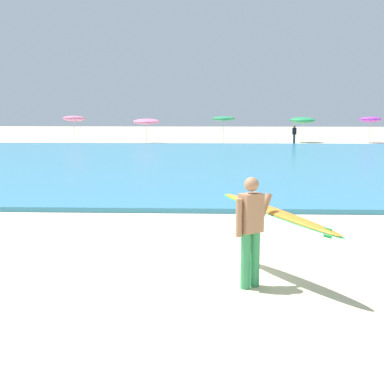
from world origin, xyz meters
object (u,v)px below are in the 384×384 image
at_px(surfer_with_board, 264,220).
at_px(beach_umbrella_0, 74,119).
at_px(beach_umbrella_4, 370,119).
at_px(beachgoer_near_row_left, 294,134).
at_px(beach_umbrella_1, 146,121).
at_px(beach_umbrella_2, 224,119).
at_px(beach_umbrella_3, 303,120).

relative_size(surfer_with_board, beach_umbrella_0, 1.04).
bearing_deg(beach_umbrella_4, beachgoer_near_row_left, -155.78).
relative_size(beach_umbrella_0, beach_umbrella_1, 1.05).
bearing_deg(beach_umbrella_2, surfer_with_board, -90.13).
bearing_deg(beachgoer_near_row_left, beach_umbrella_1, 170.96).
xyz_separation_m(surfer_with_board, beachgoer_near_row_left, (5.71, 33.80, -0.19)).
xyz_separation_m(surfer_with_board, beach_umbrella_1, (-6.42, 35.73, 0.78)).
height_order(surfer_with_board, beach_umbrella_0, beach_umbrella_0).
distance_m(beach_umbrella_0, beachgoer_near_row_left, 18.29).
xyz_separation_m(surfer_with_board, beach_umbrella_0, (-12.47, 35.36, 1.02)).
distance_m(beach_umbrella_1, beach_umbrella_3, 13.43).
bearing_deg(beach_umbrella_3, beach_umbrella_2, -162.62).
relative_size(beach_umbrella_2, beach_umbrella_3, 1.02).
xyz_separation_m(beach_umbrella_0, beach_umbrella_2, (12.55, -0.21, 0.01)).
bearing_deg(beach_umbrella_1, beach_umbrella_4, 3.49).
xyz_separation_m(beach_umbrella_4, beachgoer_near_row_left, (-6.86, -3.09, -1.13)).
bearing_deg(beach_umbrella_0, beach_umbrella_3, 5.68).
relative_size(beach_umbrella_0, beach_umbrella_2, 1.05).
bearing_deg(beach_umbrella_0, beach_umbrella_1, 3.55).
distance_m(beach_umbrella_1, beach_umbrella_4, 19.03).
xyz_separation_m(beach_umbrella_2, beachgoer_near_row_left, (5.63, -1.34, -1.22)).
xyz_separation_m(beach_umbrella_2, beach_umbrella_3, (6.84, 2.14, -0.16)).
bearing_deg(beach_umbrella_0, beachgoer_near_row_left, -4.89).
bearing_deg(beach_umbrella_3, beach_umbrella_0, -174.32).
height_order(beach_umbrella_0, beach_umbrella_2, beach_umbrella_0).
bearing_deg(beach_umbrella_0, surfer_with_board, -70.57).
bearing_deg(surfer_with_board, beach_umbrella_1, 100.18).
height_order(beach_umbrella_1, beachgoer_near_row_left, beach_umbrella_1).
bearing_deg(beachgoer_near_row_left, beach_umbrella_3, 70.77).
xyz_separation_m(beach_umbrella_0, beach_umbrella_4, (25.04, 1.53, -0.08)).
height_order(beach_umbrella_1, beach_umbrella_4, beach_umbrella_4).
distance_m(beach_umbrella_0, beach_umbrella_3, 19.49).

